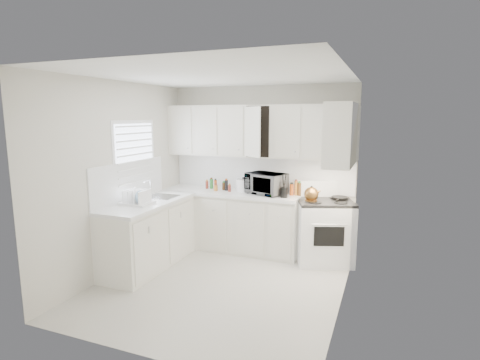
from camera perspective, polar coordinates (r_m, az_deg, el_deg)
The scene contains 34 objects.
floor at distance 5.06m, azimuth -3.00°, elevation -15.35°, with size 3.20×3.20×0.00m, color beige.
ceiling at distance 4.62m, azimuth -3.29°, elevation 15.36°, with size 3.20×3.20×0.00m, color white.
wall_back at distance 6.14m, azimuth 3.07°, elevation 1.76°, with size 3.00×3.00×0.00m, color beige.
wall_front at distance 3.32m, azimuth -14.73°, elevation -5.31°, with size 3.00×3.00×0.00m, color beige.
wall_left at distance 5.46m, azimuth -17.62°, elevation 0.34°, with size 3.20×3.20×0.00m, color beige.
wall_right at distance 4.28m, azimuth 15.47°, elevation -2.01°, with size 3.20×3.20×0.00m, color beige.
window_blinds at distance 5.69m, azimuth -15.38°, elevation 3.34°, with size 0.06×0.96×1.06m, color white, non-canonical shape.
lower_cabinets_back at distance 6.17m, azimuth -1.35°, elevation -6.25°, with size 2.22×0.60×0.90m, color beige, non-canonical shape.
lower_cabinets_left at distance 5.63m, azimuth -13.49°, elevation -8.10°, with size 0.60×1.60×0.90m, color beige, non-canonical shape.
countertop_back at distance 6.05m, azimuth -1.40°, elevation -1.94°, with size 2.24×0.64×0.05m, color silver.
countertop_left at distance 5.50m, azimuth -13.60°, elevation -3.40°, with size 0.64×1.62×0.05m, color silver.
backsplash_back at distance 6.14m, azimuth 3.03°, elevation 1.06°, with size 2.98×0.02×0.55m, color silver.
backsplash_left at distance 5.62m, azimuth -16.23°, elevation -0.12°, with size 0.02×1.60×0.55m, color silver.
upper_cabinets_back at distance 5.96m, azimuth 2.58°, elevation 3.46°, with size 3.00×0.33×0.80m, color beige, non-canonical shape.
upper_cabinets_right at distance 5.07m, azimuth 14.71°, elevation 2.08°, with size 0.33×0.90×0.80m, color beige, non-canonical shape.
sink at distance 5.75m, azimuth -11.66°, elevation -1.28°, with size 0.42×0.38×0.30m, color gray, non-canonical shape.
stove at distance 5.71m, azimuth 12.59°, elevation -6.32°, with size 0.77×0.63×1.19m, color white, non-canonical shape.
tea_kettle at distance 5.47m, azimuth 10.64°, elevation -1.94°, with size 0.25×0.21×0.23m, color brown, non-canonical shape.
frying_pan at distance 5.75m, azimuth 14.75°, elevation -2.49°, with size 0.24×0.40×0.04m, color black, non-canonical shape.
microwave at distance 5.84m, azimuth 3.94°, elevation -0.19°, with size 0.58×0.32×0.39m, color gray.
rice_cooker at distance 6.05m, azimuth 0.49°, elevation -0.62°, with size 0.22×0.22×0.22m, color white, non-canonical shape.
paper_towel at distance 6.15m, azimuth 1.10°, elevation -0.25°, with size 0.12×0.12×0.27m, color white.
utensil_crock at distance 5.60m, azimuth 6.61°, elevation -0.86°, with size 0.12×0.12×0.35m, color black, non-canonical shape.
dish_rack at distance 5.34m, azimuth -15.25°, elevation -2.31°, with size 0.42×0.31×0.23m, color white, non-canonical shape.
spice_left_0 at distance 6.34m, azimuth -4.78°, elevation -0.62°, with size 0.06×0.06×0.13m, color maroon.
spice_left_1 at distance 6.23m, azimuth -4.53°, elevation -0.80°, with size 0.06×0.06×0.13m, color #297D32.
spice_left_2 at distance 6.28m, azimuth -3.55°, elevation -0.71°, with size 0.06×0.06×0.13m, color #BD4F19.
spice_left_3 at distance 6.17m, azimuth -3.27°, elevation -0.89°, with size 0.06×0.06×0.13m, color #BD762C.
spice_left_4 at distance 6.22m, azimuth -2.30°, elevation -0.80°, with size 0.06×0.06×0.13m, color #563618.
spice_left_5 at distance 6.11m, azimuth -1.99°, elevation -0.99°, with size 0.06×0.06×0.13m, color black.
spice_left_6 at distance 6.16m, azimuth -1.02°, elevation -0.89°, with size 0.06×0.06×0.13m, color maroon.
sauce_right_0 at distance 5.89m, azimuth 7.97°, elevation -1.16°, with size 0.06×0.06×0.19m, color #BD4F19.
sauce_right_1 at distance 5.82m, azimuth 8.36°, elevation -1.30°, with size 0.06×0.06×0.19m, color #BD762C.
sauce_right_2 at distance 5.87m, azimuth 9.02°, elevation -1.23°, with size 0.06×0.06×0.19m, color #563618.
Camera 1 is at (1.91, -4.18, 2.13)m, focal length 28.48 mm.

